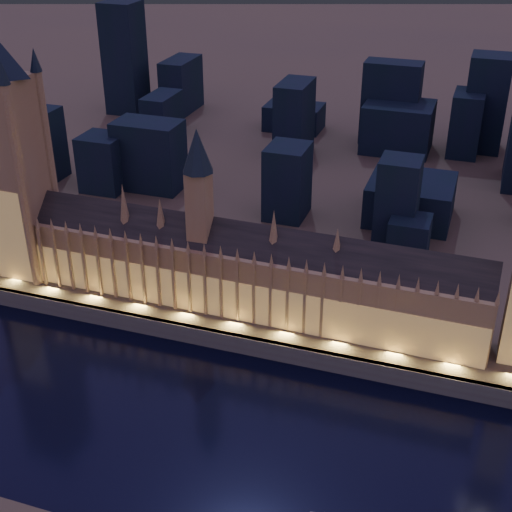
% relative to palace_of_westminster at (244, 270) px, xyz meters
% --- Properties ---
extents(ground_plane, '(2000.00, 2000.00, 0.00)m').
position_rel_palace_of_westminster_xyz_m(ground_plane, '(2.78, -61.74, -26.37)').
color(ground_plane, black).
rests_on(ground_plane, ground).
extents(north_bank, '(2000.00, 960.00, 8.00)m').
position_rel_palace_of_westminster_xyz_m(north_bank, '(2.78, 458.26, -22.37)').
color(north_bank, '#4A453C').
rests_on(north_bank, ground).
extents(embankment_wall, '(2000.00, 2.50, 8.00)m').
position_rel_palace_of_westminster_xyz_m(embankment_wall, '(2.78, -20.74, -22.37)').
color(embankment_wall, '#4B4B50').
rests_on(embankment_wall, ground).
extents(palace_of_westminster, '(202.00, 23.68, 78.00)m').
position_rel_palace_of_westminster_xyz_m(palace_of_westminster, '(0.00, 0.00, 0.00)').
color(palace_of_westminster, '#96724C').
rests_on(palace_of_westminster, north_bank).
extents(victoria_tower, '(31.68, 31.68, 121.18)m').
position_rel_palace_of_westminster_xyz_m(victoria_tower, '(-107.22, 0.19, 41.76)').
color(victoria_tower, '#96724C').
rests_on(victoria_tower, north_bank).
extents(city_backdrop, '(474.67, 215.63, 82.08)m').
position_rel_palace_of_westminster_xyz_m(city_backdrop, '(39.35, 185.59, 4.04)').
color(city_backdrop, black).
rests_on(city_backdrop, north_bank).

